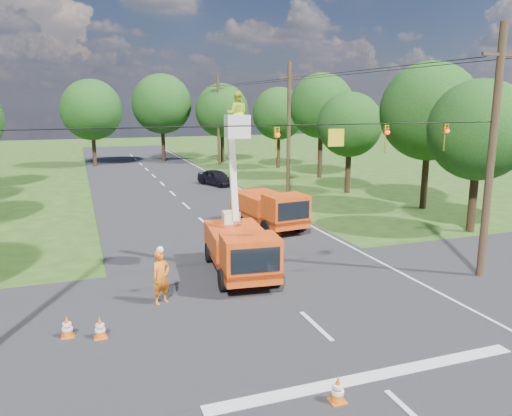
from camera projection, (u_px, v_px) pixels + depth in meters
name	position (u px, v px, depth m)	size (l,w,h in m)	color
ground	(186.00, 206.00, 34.36)	(140.00, 140.00, 0.00)	#274615
road_main	(186.00, 206.00, 34.36)	(12.00, 100.00, 0.06)	black
road_cross	(291.00, 304.00, 17.79)	(56.00, 10.00, 0.07)	black
stop_bar	(371.00, 378.00, 13.00)	(9.00, 0.45, 0.02)	silver
edge_line	(262.00, 201.00, 36.20)	(0.12, 90.00, 0.02)	silver
bucket_truck	(240.00, 238.00, 20.43)	(2.80, 5.96, 7.45)	#EB5010
second_truck	(269.00, 208.00, 28.29)	(2.90, 6.11, 2.21)	#EB5010
ground_worker	(161.00, 277.00, 17.61)	(0.72, 0.47, 1.97)	#FE5B15
distant_car	(216.00, 177.00, 42.87)	(1.60, 3.98, 1.36)	black
traffic_cone_0	(338.00, 389.00, 11.86)	(0.38, 0.38, 0.71)	#DE5F0B
traffic_cone_1	(241.00, 245.00, 23.80)	(0.38, 0.38, 0.71)	#DE5F0B
traffic_cone_2	(277.00, 228.00, 26.94)	(0.38, 0.38, 0.71)	#DE5F0B
traffic_cone_3	(100.00, 328.00, 15.08)	(0.38, 0.38, 0.71)	#DE5F0B
traffic_cone_4	(67.00, 327.00, 15.15)	(0.38, 0.38, 0.71)	#DE5F0B
traffic_cone_6	(255.00, 206.00, 32.58)	(0.38, 0.38, 0.71)	#DE5F0B
pole_right_near	(492.00, 153.00, 19.53)	(1.80, 0.30, 10.00)	#4C3823
pole_right_mid	(289.00, 128.00, 37.94)	(1.80, 0.30, 10.00)	#4C3823
pole_right_far	(218.00, 119.00, 56.35)	(1.80, 0.30, 10.00)	#4C3823
signal_span	(352.00, 136.00, 17.29)	(18.00, 0.29, 1.07)	black
tree_right_a	(479.00, 130.00, 26.61)	(5.40, 5.40, 8.28)	#382616
tree_right_b	(430.00, 112.00, 32.44)	(6.40, 6.40, 9.65)	#382616
tree_right_c	(350.00, 125.00, 38.53)	(5.00, 5.00, 7.83)	#382616
tree_right_d	(321.00, 106.00, 46.13)	(6.00, 6.00, 9.70)	#382616
tree_right_e	(279.00, 114.00, 53.35)	(5.60, 5.60, 8.63)	#382616
tree_far_a	(92.00, 110.00, 54.43)	(6.60, 6.60, 9.50)	#382616
tree_far_b	(162.00, 104.00, 58.78)	(7.00, 7.00, 10.32)	#382616
tree_far_c	(222.00, 110.00, 58.32)	(6.20, 6.20, 9.18)	#382616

